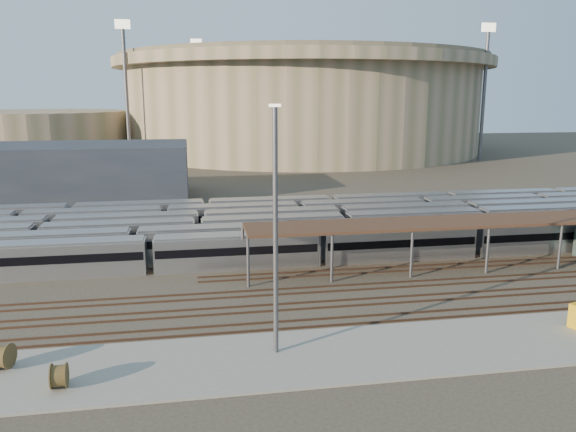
{
  "coord_description": "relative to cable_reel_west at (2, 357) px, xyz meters",
  "views": [
    {
      "loc": [
        -13.2,
        -52.05,
        18.81
      ],
      "look_at": [
        -2.12,
        12.0,
        4.73
      ],
      "focal_mm": 35.0,
      "sensor_mm": 36.0,
      "label": 1
    }
  ],
  "objects": [
    {
      "name": "apron",
      "position": [
        21.6,
        -1.62,
        -0.99
      ],
      "size": [
        50.0,
        9.0,
        0.2
      ],
      "primitive_type": "cube",
      "color": "gray",
      "rests_on": "ground"
    },
    {
      "name": "floodlight_2",
      "position": [
        96.6,
        113.38,
        19.56
      ],
      "size": [
        4.0,
        1.0,
        38.4
      ],
      "color": "#545358",
      "rests_on": "ground"
    },
    {
      "name": "empty_tracks",
      "position": [
        26.6,
        8.38,
        -1.0
      ],
      "size": [
        170.0,
        9.62,
        0.18
      ],
      "color": "#4C3323",
      "rests_on": "ground"
    },
    {
      "name": "cable_reel_west",
      "position": [
        0.0,
        0.0,
        0.0
      ],
      "size": [
        1.42,
        1.98,
        1.78
      ],
      "primitive_type": "cylinder",
      "rotation": [
        0.0,
        1.57,
        -0.26
      ],
      "color": "brown",
      "rests_on": "apron"
    },
    {
      "name": "subway_trains",
      "position": [
        30.21,
        31.88,
        0.71
      ],
      "size": [
        120.72,
        23.9,
        3.6
      ],
      "color": "#B8B8BD",
      "rests_on": "ground"
    },
    {
      "name": "stadium",
      "position": [
        51.6,
        153.38,
        15.38
      ],
      "size": [
        124.0,
        124.0,
        32.5
      ],
      "color": "gray",
      "rests_on": "ground"
    },
    {
      "name": "floodlight_0",
      "position": [
        -3.4,
        123.38,
        19.56
      ],
      "size": [
        4.0,
        1.0,
        38.4
      ],
      "color": "#545358",
      "rests_on": "ground"
    },
    {
      "name": "ground",
      "position": [
        26.6,
        13.38,
        -1.09
      ],
      "size": [
        420.0,
        420.0,
        0.0
      ],
      "primitive_type": "plane",
      "color": "#383026",
      "rests_on": "ground"
    },
    {
      "name": "cable_reel_east",
      "position": [
        4.47,
        -3.4,
        -0.06
      ],
      "size": [
        1.01,
        1.71,
        1.66
      ],
      "primitive_type": "cylinder",
      "rotation": [
        0.0,
        1.57,
        0.05
      ],
      "color": "brown",
      "rests_on": "apron"
    },
    {
      "name": "service_building",
      "position": [
        -8.4,
        68.38,
        3.91
      ],
      "size": [
        42.0,
        20.0,
        10.0
      ],
      "primitive_type": "cube",
      "color": "#1E232D",
      "rests_on": "ground"
    },
    {
      "name": "yard_light_pole",
      "position": [
        19.08,
        -0.63,
        8.2
      ],
      "size": [
        0.82,
        0.36,
        18.01
      ],
      "color": "#545358",
      "rests_on": "apron"
    },
    {
      "name": "floodlight_3",
      "position": [
        16.6,
        173.38,
        19.56
      ],
      "size": [
        4.0,
        1.0,
        38.4
      ],
      "color": "#545358",
      "rests_on": "ground"
    },
    {
      "name": "secondary_arena",
      "position": [
        -33.4,
        143.38,
        5.91
      ],
      "size": [
        56.0,
        56.0,
        14.0
      ],
      "primitive_type": "cylinder",
      "color": "gray",
      "rests_on": "ground"
    },
    {
      "name": "inspection_shed",
      "position": [
        48.6,
        17.38,
        3.89
      ],
      "size": [
        60.3,
        6.0,
        5.3
      ],
      "color": "#545358",
      "rests_on": "ground"
    }
  ]
}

